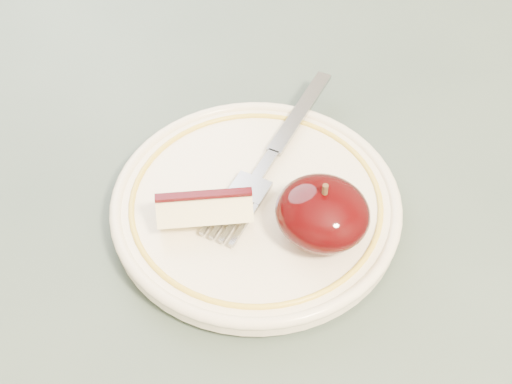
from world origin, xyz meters
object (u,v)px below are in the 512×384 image
Objects in this scene: plate at (256,204)px; apple_half at (323,213)px; table at (300,306)px; fork at (273,154)px.

plate is 0.06m from apple_half.
apple_half is (0.01, 0.00, 0.13)m from table.
table is 4.50× the size of fork.
fork is (-0.01, 0.04, 0.01)m from plate.
table is at bearing 0.42° from plate.
plate is 1.08× the size of fork.
table is 0.13m from apple_half.
fork reaches higher than table.
fork is at bearing 149.45° from apple_half.
plate is 0.05m from fork.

